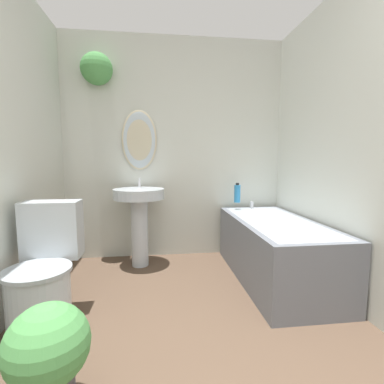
% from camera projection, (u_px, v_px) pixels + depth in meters
% --- Properties ---
extents(wall_back, '(2.50, 0.32, 2.40)m').
position_uv_depth(wall_back, '(169.00, 143.00, 3.07)').
color(wall_back, silver).
rests_on(wall_back, ground_plane).
extents(wall_right, '(0.06, 2.90, 2.40)m').
position_uv_depth(wall_right, '(372.00, 142.00, 1.85)').
color(wall_right, silver).
rests_on(wall_right, ground_plane).
extents(toilet, '(0.39, 0.57, 0.80)m').
position_uv_depth(toilet, '(44.00, 276.00, 1.78)').
color(toilet, silver).
rests_on(toilet, ground_plane).
extents(pedestal_sink, '(0.51, 0.51, 0.89)m').
position_uv_depth(pedestal_sink, '(139.00, 211.00, 2.81)').
color(pedestal_sink, silver).
rests_on(pedestal_sink, ground_plane).
extents(bathtub, '(0.66, 1.46, 0.62)m').
position_uv_depth(bathtub, '(275.00, 248.00, 2.51)').
color(bathtub, slate).
rests_on(bathtub, ground_plane).
extents(shampoo_bottle, '(0.07, 0.07, 0.21)m').
position_uv_depth(shampoo_bottle, '(237.00, 193.00, 3.03)').
color(shampoo_bottle, '#2D84C6').
rests_on(shampoo_bottle, bathtub).
extents(potted_plant, '(0.34, 0.34, 0.49)m').
position_uv_depth(potted_plant, '(48.00, 353.00, 1.14)').
color(potted_plant, '#47474C').
rests_on(potted_plant, ground_plane).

